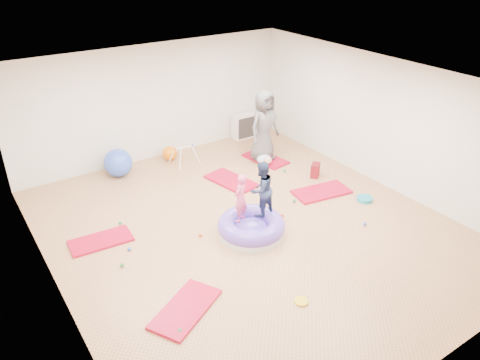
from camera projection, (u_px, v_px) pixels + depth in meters
room at (249, 162)px, 8.31m from camera, size 7.01×8.01×2.81m
gym_mat_front_left at (186, 309)px, 6.97m from camera, size 1.33×1.09×0.05m
gym_mat_mid_left at (101, 241)px, 8.53m from camera, size 1.14×0.63×0.05m
gym_mat_center_back at (231, 181)px, 10.61m from camera, size 0.84×1.32×0.05m
gym_mat_right at (321, 192)px, 10.16m from camera, size 1.31×0.81×0.05m
gym_mat_rear_right at (265, 159)px, 11.66m from camera, size 0.74×1.22×0.05m
inflatable_cushion at (251, 227)px, 8.69m from camera, size 1.26×1.26×0.40m
child_pink at (241, 196)px, 8.37m from camera, size 0.40×0.35×0.93m
child_navy at (261, 187)px, 8.51m from camera, size 0.58×0.48×1.07m
adult_caregiver at (264, 126)px, 11.21m from camera, size 0.93×0.69×1.74m
infant at (265, 159)px, 11.33m from camera, size 0.38×0.39×0.22m
ball_pit_balls at (226, 229)px, 8.84m from camera, size 4.59×3.21×0.07m
exercise_ball_blue at (118, 163)px, 10.75m from camera, size 0.65×0.65×0.65m
exercise_ball_orange at (170, 153)px, 11.58m from camera, size 0.36×0.36×0.36m
infant_play_gym at (184, 153)px, 11.28m from camera, size 0.62×0.59×0.48m
cube_shelf at (244, 126)px, 12.82m from camera, size 0.66×0.33×0.66m
balance_disc at (365, 199)px, 9.86m from camera, size 0.34×0.34×0.07m
backpack at (315, 170)px, 10.78m from camera, size 0.33×0.31×0.32m
yellow_toy at (301, 301)px, 7.13m from camera, size 0.22×0.22×0.03m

